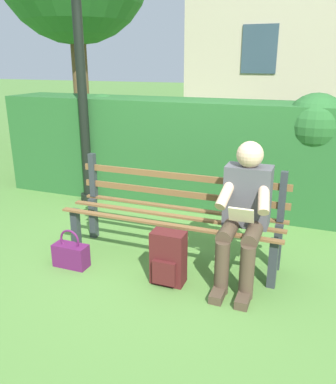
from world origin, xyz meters
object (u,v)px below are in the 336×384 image
(backpack, at_px, (168,258))
(lamp_post, at_px, (78,23))
(handbag, at_px, (71,254))
(park_bench, at_px, (175,213))
(person_seated, at_px, (244,210))

(backpack, relative_size, lamp_post, 0.12)
(handbag, bearing_deg, park_bench, -146.28)
(park_bench, bearing_deg, lamp_post, -33.55)
(person_seated, xyz_separation_m, handbag, (1.48, 0.37, -0.51))
(backpack, bearing_deg, person_seated, -150.81)
(person_seated, bearing_deg, park_bench, -14.20)
(backpack, height_order, handbag, backpack)
(park_bench, distance_m, lamp_post, 2.62)
(handbag, bearing_deg, backpack, -176.42)
(person_seated, bearing_deg, lamp_post, -28.47)
(park_bench, xyz_separation_m, backpack, (-0.12, 0.48, -0.21))
(backpack, relative_size, handbag, 1.28)
(lamp_post, bearing_deg, backpack, 138.24)
(handbag, distance_m, lamp_post, 2.76)
(handbag, relative_size, lamp_post, 0.10)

